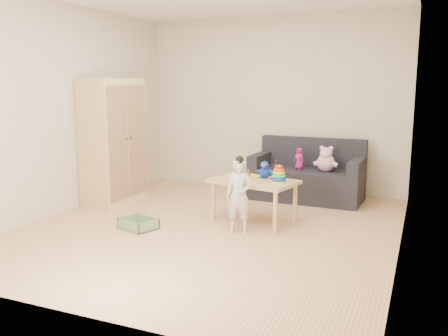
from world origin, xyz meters
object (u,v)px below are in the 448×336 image
at_px(wardrobe, 113,141).
at_px(toddler, 239,196).
at_px(sofa, 306,184).
at_px(play_table, 254,201).

relative_size(wardrobe, toddler, 2.10).
height_order(wardrobe, toddler, wardrobe).
bearing_deg(wardrobe, sofa, 24.91).
bearing_deg(sofa, wardrobe, -153.21).
relative_size(wardrobe, play_table, 1.77).
height_order(play_table, toddler, toddler).
xyz_separation_m(wardrobe, sofa, (2.43, 1.13, -0.63)).
bearing_deg(sofa, play_table, -101.52).
xyz_separation_m(wardrobe, play_table, (2.11, -0.20, -0.59)).
distance_m(wardrobe, toddler, 2.24).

